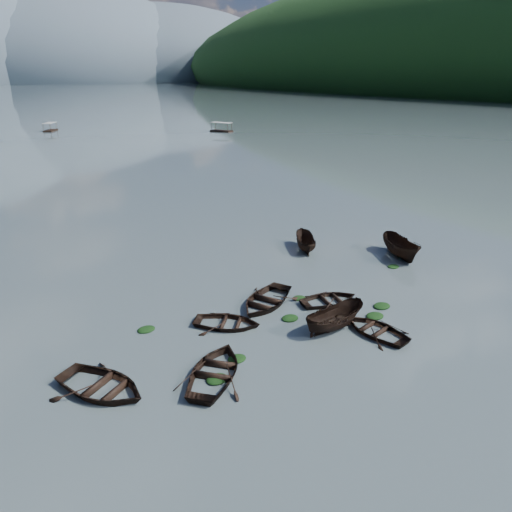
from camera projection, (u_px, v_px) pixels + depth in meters
ground_plane at (382, 370)px, 22.65m from camera, size 2400.00×2400.00×0.00m
haze_mtn_c at (61, 81)px, 802.86m from camera, size 520.00×520.00×260.00m
haze_mtn_d at (159, 81)px, 889.99m from camera, size 520.00×520.00×220.00m
rowboat_0 at (102, 391)px, 21.15m from camera, size 5.34×5.75×0.97m
rowboat_1 at (216, 376)px, 22.20m from camera, size 5.58×5.58×0.95m
rowboat_2 at (334, 328)px, 26.35m from camera, size 4.21×1.77×1.60m
rowboat_3 at (376, 333)px, 25.90m from camera, size 3.41×4.30×0.80m
rowboat_4 at (329, 303)px, 29.29m from camera, size 4.29×3.43×0.79m
rowboat_5 at (400, 257)px, 36.62m from camera, size 3.30×5.12×1.85m
rowboat_6 at (227, 326)px, 26.59m from camera, size 4.80×4.69×0.81m
rowboat_7 at (266, 304)px, 29.13m from camera, size 5.86×5.34×0.99m
rowboat_8 at (305, 249)px, 38.15m from camera, size 3.09×4.13×1.50m
weed_clump_0 at (237, 359)px, 23.48m from camera, size 0.99×0.81×0.22m
weed_clump_1 at (217, 380)px, 21.91m from camera, size 1.09×0.87×0.24m
weed_clump_2 at (375, 317)px, 27.59m from camera, size 1.15×0.92×0.25m
weed_clump_3 at (299, 299)px, 29.82m from camera, size 0.87×0.74×0.19m
weed_clump_4 at (382, 307)px, 28.78m from camera, size 1.15×0.91×0.24m
weed_clump_5 at (146, 330)px, 26.16m from camera, size 1.02×0.82×0.22m
weed_clump_6 at (290, 319)px, 27.36m from camera, size 1.06×0.88×0.22m
weed_clump_7 at (393, 267)px, 34.66m from camera, size 0.94×0.75×0.20m
pontoon_centre at (51, 131)px, 116.05m from camera, size 4.28×5.51×1.96m
pontoon_right at (222, 132)px, 114.81m from camera, size 4.80×6.05×2.15m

